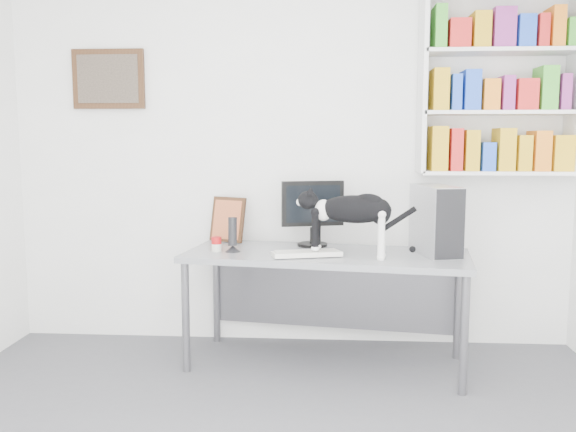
% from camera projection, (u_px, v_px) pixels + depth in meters
% --- Properties ---
extents(room, '(4.01, 4.01, 2.70)m').
position_uv_depth(room, '(258.00, 172.00, 2.38)').
color(room, '#4F4F54').
rests_on(room, ground).
extents(bookshelf, '(1.03, 0.28, 1.24)m').
position_uv_depth(bookshelf, '(498.00, 82.00, 4.06)').
color(bookshelf, silver).
rests_on(bookshelf, room).
extents(wall_art, '(0.52, 0.04, 0.42)m').
position_uv_depth(wall_art, '(109.00, 79.00, 4.35)').
color(wall_art, '#442A16').
rests_on(wall_art, room).
extents(desk, '(1.88, 0.95, 0.75)m').
position_uv_depth(desk, '(326.00, 309.00, 3.96)').
color(desk, gray).
rests_on(desk, room).
extents(monitor, '(0.46, 0.30, 0.45)m').
position_uv_depth(monitor, '(313.00, 213.00, 4.13)').
color(monitor, black).
rests_on(monitor, desk).
extents(keyboard, '(0.45, 0.27, 0.03)m').
position_uv_depth(keyboard, '(307.00, 254.00, 3.79)').
color(keyboard, silver).
rests_on(keyboard, desk).
extents(pc_tower, '(0.29, 0.47, 0.44)m').
position_uv_depth(pc_tower, '(436.00, 220.00, 3.85)').
color(pc_tower, silver).
rests_on(pc_tower, desk).
extents(speaker, '(0.11, 0.11, 0.24)m').
position_uv_depth(speaker, '(233.00, 234.00, 3.93)').
color(speaker, black).
rests_on(speaker, desk).
extents(leaning_print, '(0.29, 0.21, 0.33)m').
position_uv_depth(leaning_print, '(228.00, 219.00, 4.31)').
color(leaning_print, '#442A16').
rests_on(leaning_print, desk).
extents(soup_can, '(0.07, 0.07, 0.09)m').
position_uv_depth(soup_can, '(217.00, 244.00, 3.96)').
color(soup_can, '#B10F11').
rests_on(soup_can, desk).
extents(cat, '(0.67, 0.27, 0.40)m').
position_uv_depth(cat, '(351.00, 225.00, 3.73)').
color(cat, black).
rests_on(cat, desk).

